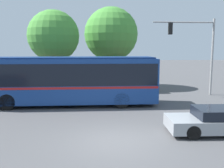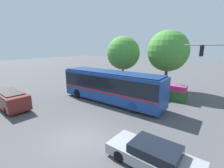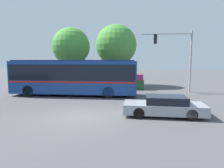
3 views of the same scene
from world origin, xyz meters
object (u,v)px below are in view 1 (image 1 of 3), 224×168
(city_bus, at_px, (71,78))
(street_tree_left, at_px, (54,36))
(sedan_foreground, at_px, (219,121))
(street_tree_centre, at_px, (111,34))
(traffic_light_pole, at_px, (198,45))

(city_bus, distance_m, street_tree_left, 6.45)
(sedan_foreground, distance_m, street_tree_left, 15.17)
(street_tree_centre, bearing_deg, street_tree_left, -154.94)
(street_tree_left, bearing_deg, city_bus, -70.95)
(traffic_light_pole, bearing_deg, street_tree_centre, -36.58)
(city_bus, height_order, traffic_light_pole, traffic_light_pole)
(traffic_light_pole, xyz_separation_m, street_tree_left, (-11.68, 2.51, 0.77))
(city_bus, bearing_deg, sedan_foreground, 139.48)
(sedan_foreground, bearing_deg, street_tree_centre, -72.13)
(city_bus, height_order, street_tree_centre, street_tree_centre)
(traffic_light_pole, height_order, street_tree_centre, street_tree_centre)
(sedan_foreground, bearing_deg, traffic_light_pole, -104.63)
(traffic_light_pole, distance_m, street_tree_left, 11.98)
(city_bus, relative_size, sedan_foreground, 2.46)
(city_bus, xyz_separation_m, street_tree_left, (-1.87, 5.41, 2.99))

